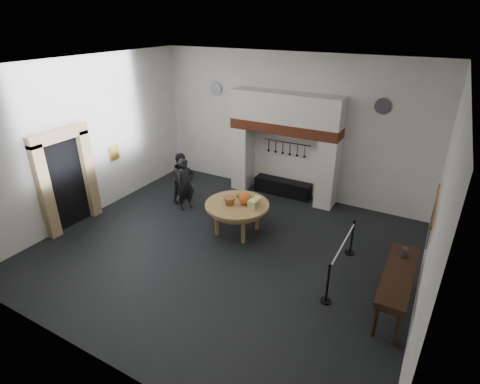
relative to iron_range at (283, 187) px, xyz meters
The scene contains 39 objects.
floor 3.73m from the iron_range, 90.00° to the right, with size 9.00×8.00×0.02m, color black.
ceiling 5.65m from the iron_range, 90.00° to the right, with size 9.00×8.00×0.02m, color silver.
wall_back 2.02m from the iron_range, 90.00° to the left, with size 9.00×0.02×4.50m, color white.
wall_front 7.97m from the iron_range, 90.00° to the right, with size 9.00×0.02×4.50m, color white.
wall_left 6.17m from the iron_range, 140.42° to the right, with size 0.02×8.00×4.50m, color white.
wall_right 6.17m from the iron_range, 39.58° to the right, with size 0.02×8.00×4.50m, color white.
chimney_pier_left 1.69m from the iron_range, behind, with size 0.55×0.70×2.15m, color silver.
chimney_pier_right 1.69m from the iron_range, ahead, with size 0.55×0.70×2.15m, color silver.
hearth_brick_band 2.06m from the iron_range, 90.00° to the right, with size 3.50×0.72×0.32m, color #9E442B.
chimney_hood 2.67m from the iron_range, 90.00° to the right, with size 3.50×0.70×0.90m, color silver.
iron_range is the anchor object (origin of this frame).
utensil_rail 1.51m from the iron_range, 90.00° to the left, with size 0.02×0.02×1.60m, color black.
door_recess 6.58m from the iron_range, 133.44° to the right, with size 0.04×1.10×2.50m, color black.
door_jamb_near 7.05m from the iron_range, 128.94° to the right, with size 0.22×0.30×2.60m, color tan.
door_jamb_far 6.04m from the iron_range, 137.45° to the right, with size 0.22×0.30×2.60m, color tan.
door_lintel 6.87m from the iron_range, 132.86° to the right, with size 0.22×1.70×0.30m, color tan.
wall_plaque 5.49m from the iron_range, 146.73° to the right, with size 0.05×0.34×0.44m, color gold.
work_table 2.90m from the iron_range, 92.90° to the right, with size 1.73×1.73×0.07m, color #AB8151.
pumpkin 2.84m from the iron_range, 88.82° to the right, with size 0.36×0.36×0.31m, color #E55120.
cheese_block_big 3.00m from the iron_range, 82.96° to the right, with size 0.22×0.22×0.24m, color #E1DD86.
cheese_block_small 2.71m from the iron_range, 82.58° to the right, with size 0.18×0.18×0.20m, color #FAEE95.
wicker_basket 3.09m from the iron_range, 95.62° to the right, with size 0.32×0.32×0.22m, color #A1683B.
bread_loaf 2.59m from the iron_range, 95.60° to the right, with size 0.31×0.18×0.13m, color olive.
visitor_near 3.29m from the iron_range, 132.65° to the right, with size 0.60×0.39×1.64m, color black.
visitor_far 3.31m from the iron_range, 142.62° to the right, with size 0.78×0.61×1.61m, color black.
side_table 5.69m from the iron_range, 43.58° to the right, with size 0.55×2.20×0.06m, color #362313.
pewter_jug 5.32m from the iron_range, 38.84° to the right, with size 0.12×0.12×0.22m, color #4F4F54.
copper_pan_a 5.93m from the iron_range, 38.28° to the right, with size 0.34×0.34×0.03m, color #C6662D.
copper_pan_b 5.62m from the iron_range, 33.66° to the right, with size 0.32×0.32×0.03m, color #C6662D.
copper_pan_c 5.35m from the iron_range, 28.48° to the right, with size 0.30×0.30×0.03m, color #C6662D.
copper_pan_d 5.13m from the iron_range, 22.75° to the right, with size 0.28×0.28×0.03m, color #C6662D.
pewter_plate_left 5.69m from the iron_range, 36.66° to the right, with size 0.40×0.40×0.03m, color #4C4C51.
pewter_plate_mid 5.36m from the iron_range, 31.38° to the right, with size 0.40×0.40×0.03m, color #4C4C51.
pewter_plate_right 5.08m from the iron_range, 25.42° to the right, with size 0.40×0.40×0.03m, color #4C4C51.
pewter_plate_back_left 4.01m from the iron_range, behind, with size 0.44×0.44×0.03m, color #4C4C51.
pewter_plate_back_right 4.01m from the iron_range, ahead, with size 0.44×0.44×0.03m, color #4C4C51.
barrier_post_near 5.22m from the iron_range, 56.78° to the right, with size 0.05×0.05×0.90m, color black.
barrier_post_far 3.72m from the iron_range, 39.61° to the right, with size 0.05×0.05×0.90m, color black.
barrier_rope 4.46m from the iron_range, 49.66° to the right, with size 0.04×0.04×2.00m, color white.
Camera 1 is at (4.25, -6.87, 5.47)m, focal length 28.00 mm.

